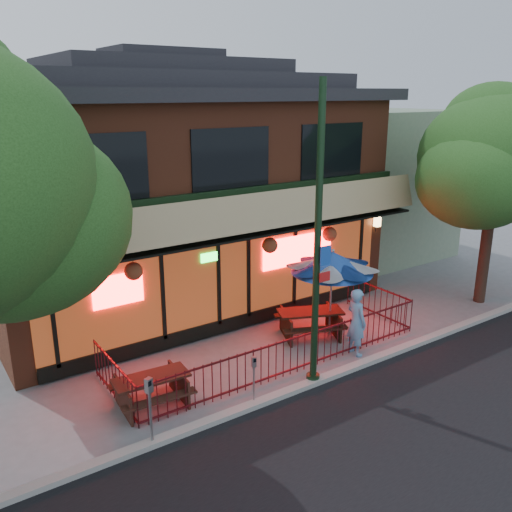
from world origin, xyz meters
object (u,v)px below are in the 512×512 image
(street_tree_right, at_px, (496,151))
(patio_umbrella, at_px, (332,262))
(parking_meter_near, at_px, (254,372))
(picnic_table_left, at_px, (152,386))
(picnic_table_right, at_px, (310,319))
(street_light, at_px, (317,257))
(parking_meter_far, at_px, (150,401))
(pedestrian, at_px, (356,322))

(street_tree_right, distance_m, patio_umbrella, 6.62)
(patio_umbrella, bearing_deg, parking_meter_near, -155.62)
(picnic_table_left, distance_m, picnic_table_right, 5.26)
(picnic_table_left, height_order, parking_meter_near, parking_meter_near)
(picnic_table_left, height_order, picnic_table_right, picnic_table_right)
(patio_umbrella, relative_size, parking_meter_near, 2.21)
(street_light, xyz_separation_m, picnic_table_right, (1.60, 2.04, -2.64))
(street_tree_right, xyz_separation_m, parking_meter_far, (-12.24, -1.07, -3.95))
(pedestrian, bearing_deg, patio_umbrella, -3.34)
(pedestrian, relative_size, parking_meter_far, 1.24)
(parking_meter_far, bearing_deg, parking_meter_near, 1.85)
(parking_meter_near, relative_size, parking_meter_far, 0.79)
(parking_meter_near, bearing_deg, picnic_table_left, 146.20)
(picnic_table_right, relative_size, pedestrian, 1.21)
(street_light, xyz_separation_m, parking_meter_near, (-1.72, 0.00, -2.35))
(patio_umbrella, height_order, pedestrian, patio_umbrella)
(picnic_table_left, xyz_separation_m, pedestrian, (5.48, -0.76, 0.45))
(street_light, height_order, patio_umbrella, street_light)
(street_light, xyz_separation_m, picnic_table_left, (-3.60, 1.26, -2.68))
(picnic_table_right, relative_size, parking_meter_near, 1.89)
(patio_umbrella, bearing_deg, picnic_table_left, -175.39)
(patio_umbrella, xyz_separation_m, parking_meter_near, (-3.78, -1.71, -1.42))
(street_tree_right, relative_size, picnic_table_left, 4.01)
(street_tree_right, relative_size, parking_meter_near, 5.98)
(picnic_table_left, relative_size, pedestrian, 0.95)
(street_light, height_order, parking_meter_near, street_light)
(picnic_table_left, bearing_deg, parking_meter_near, -33.80)
(street_tree_right, height_order, patio_umbrella, street_tree_right)
(picnic_table_right, xyz_separation_m, patio_umbrella, (0.45, -0.32, 1.70))
(street_tree_right, height_order, pedestrian, street_tree_right)
(street_tree_right, relative_size, pedestrian, 3.82)
(patio_umbrella, height_order, parking_meter_near, patio_umbrella)
(picnic_table_left, relative_size, parking_meter_near, 1.49)
(picnic_table_right, xyz_separation_m, pedestrian, (0.27, -1.53, 0.41))
(picnic_table_left, distance_m, patio_umbrella, 5.94)
(street_tree_right, xyz_separation_m, picnic_table_left, (-11.64, 0.27, -4.49))
(street_tree_right, bearing_deg, picnic_table_left, 178.66)
(picnic_table_right, bearing_deg, street_light, -128.20)
(picnic_table_right, bearing_deg, parking_meter_far, -159.99)
(patio_umbrella, bearing_deg, pedestrian, -98.56)
(patio_umbrella, xyz_separation_m, parking_meter_far, (-6.26, -1.79, -1.21))
(street_light, distance_m, street_tree_right, 8.30)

